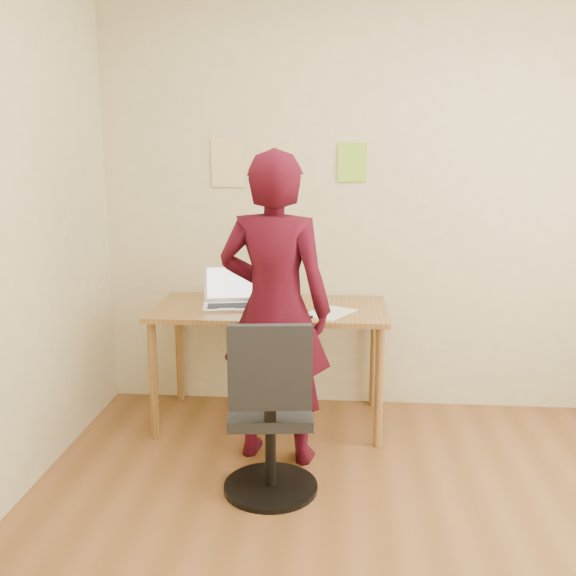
# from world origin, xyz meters

# --- Properties ---
(room) EXTENTS (3.58, 3.58, 2.78)m
(room) POSITION_xyz_m (0.00, 0.00, 1.35)
(room) COLOR brown
(room) RESTS_ON ground
(desk) EXTENTS (1.40, 0.70, 0.74)m
(desk) POSITION_xyz_m (-0.63, 1.38, 0.65)
(desk) COLOR olive
(desk) RESTS_ON ground
(laptop) EXTENTS (0.37, 0.34, 0.24)m
(laptop) POSITION_xyz_m (-0.87, 1.38, 0.79)
(laptop) COLOR silver
(laptop) RESTS_ON desk
(paper_sheet) EXTENTS (0.34, 0.38, 0.00)m
(paper_sheet) POSITION_xyz_m (-0.27, 1.26, 0.74)
(paper_sheet) COLOR white
(paper_sheet) RESTS_ON desk
(phone) EXTENTS (0.13, 0.15, 0.01)m
(phone) POSITION_xyz_m (-0.42, 1.17, 0.75)
(phone) COLOR black
(phone) RESTS_ON desk
(wall_note_left) EXTENTS (0.21, 0.00, 0.30)m
(wall_note_left) POSITION_xyz_m (-0.94, 1.74, 1.59)
(wall_note_left) COLOR #E7CE8A
(wall_note_left) RESTS_ON room
(wall_note_mid) EXTENTS (0.21, 0.00, 0.30)m
(wall_note_mid) POSITION_xyz_m (-0.62, 1.74, 1.55)
(wall_note_mid) COLOR #E7CE8A
(wall_note_mid) RESTS_ON room
(wall_note_right) EXTENTS (0.18, 0.00, 0.24)m
(wall_note_right) POSITION_xyz_m (-0.15, 1.74, 1.59)
(wall_note_right) COLOR #92D630
(wall_note_right) RESTS_ON room
(office_chair) EXTENTS (0.47, 0.47, 0.91)m
(office_chair) POSITION_xyz_m (-0.53, 0.49, 0.39)
(office_chair) COLOR black
(office_chair) RESTS_ON ground
(person) EXTENTS (0.67, 0.51, 1.68)m
(person) POSITION_xyz_m (-0.56, 0.92, 0.84)
(person) COLOR #3C0815
(person) RESTS_ON ground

